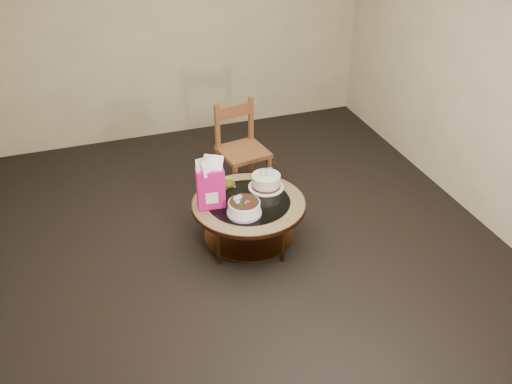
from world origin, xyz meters
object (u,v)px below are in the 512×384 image
object	(u,v)px
coffee_table	(249,209)
dining_chair	(241,149)
decorated_cake	(244,208)
cream_cake	(266,182)
gift_bag	(210,183)

from	to	relation	value
coffee_table	dining_chair	distance (m)	0.93
decorated_cake	cream_cake	distance (m)	0.46
cream_cake	decorated_cake	bearing A→B (deg)	-123.75
coffee_table	cream_cake	world-z (taller)	cream_cake
cream_cake	gift_bag	bearing A→B (deg)	-157.46
gift_bag	dining_chair	bearing A→B (deg)	63.75
coffee_table	gift_bag	size ratio (longest dim) A/B	2.16
coffee_table	dining_chair	world-z (taller)	dining_chair
cream_cake	dining_chair	world-z (taller)	dining_chair
gift_bag	dining_chair	xyz separation A→B (m)	(0.55, 0.85, -0.20)
gift_bag	cream_cake	bearing A→B (deg)	19.03
coffee_table	cream_cake	distance (m)	0.31
decorated_cake	gift_bag	bearing A→B (deg)	137.37
coffee_table	decorated_cake	world-z (taller)	decorated_cake
decorated_cake	gift_bag	distance (m)	0.36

